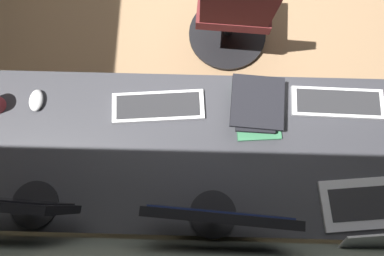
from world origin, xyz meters
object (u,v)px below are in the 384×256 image
object	(u,v)px
laptop_leftmost	(368,219)
book_stack_near	(257,106)
drawer_pedestal	(214,167)
keyboard_main	(337,103)
keyboard_spare	(158,106)
monitor_secondary	(3,204)
mouse_main	(36,100)
office_chair	(234,9)
monitor_primary	(217,216)

from	to	relation	value
laptop_leftmost	book_stack_near	size ratio (longest dim) A/B	1.19
drawer_pedestal	book_stack_near	xyz separation A→B (m)	(-0.16, -0.23, 0.43)
keyboard_main	keyboard_spare	bearing A→B (deg)	2.61
drawer_pedestal	monitor_secondary	xyz separation A→B (m)	(0.79, 0.22, 0.62)
laptop_leftmost	mouse_main	bearing A→B (deg)	-18.53
laptop_leftmost	keyboard_main	distance (m)	0.52
keyboard_main	mouse_main	bearing A→B (deg)	1.08
mouse_main	book_stack_near	bearing A→B (deg)	179.37
keyboard_main	mouse_main	size ratio (longest dim) A/B	4.07
office_chair	monitor_secondary	bearing A→B (deg)	52.26
mouse_main	keyboard_main	bearing A→B (deg)	-178.92
mouse_main	office_chair	xyz separation A→B (m)	(-0.95, -0.70, -0.29)
drawer_pedestal	keyboard_main	world-z (taller)	keyboard_main
keyboard_spare	office_chair	bearing A→B (deg)	-118.80
monitor_secondary	book_stack_near	bearing A→B (deg)	-154.74
laptop_leftmost	monitor_primary	bearing A→B (deg)	-0.41
monitor_primary	office_chair	xyz separation A→B (m)	(-0.13, -1.18, -0.52)
drawer_pedestal	mouse_main	world-z (taller)	mouse_main
mouse_main	office_chair	size ratio (longest dim) A/B	0.11
drawer_pedestal	monitor_secondary	world-z (taller)	monitor_secondary
monitor_primary	book_stack_near	world-z (taller)	monitor_primary
drawer_pedestal	monitor_primary	distance (m)	0.67
drawer_pedestal	monitor_secondary	bearing A→B (deg)	15.66
drawer_pedestal	mouse_main	bearing A→B (deg)	-15.75
monitor_secondary	mouse_main	distance (m)	0.51
book_stack_near	office_chair	xyz separation A→B (m)	(0.06, -0.71, -0.32)
mouse_main	monitor_primary	bearing A→B (deg)	149.43
keyboard_spare	monitor_primary	bearing A→B (deg)	118.51
monitor_primary	book_stack_near	distance (m)	0.54
monitor_secondary	keyboard_main	bearing A→B (deg)	-159.91
monitor_secondary	laptop_leftmost	xyz separation A→B (m)	(-1.40, 0.03, -0.19)
drawer_pedestal	office_chair	world-z (taller)	office_chair
laptop_leftmost	monitor_secondary	bearing A→B (deg)	-1.07
laptop_leftmost	keyboard_main	xyz separation A→B (m)	(0.07, -0.51, -0.04)
monitor_primary	mouse_main	xyz separation A→B (m)	(0.82, -0.48, -0.23)
monitor_secondary	office_chair	bearing A→B (deg)	-127.74
drawer_pedestal	book_stack_near	size ratio (longest dim) A/B	2.29
keyboard_spare	office_chair	world-z (taller)	office_chair
monitor_secondary	office_chair	size ratio (longest dim) A/B	0.49
mouse_main	office_chair	distance (m)	1.21
keyboard_main	keyboard_spare	distance (m)	0.82
keyboard_main	drawer_pedestal	bearing A→B (deg)	26.16
mouse_main	book_stack_near	distance (m)	1.01
monitor_primary	mouse_main	bearing A→B (deg)	-30.57
drawer_pedestal	office_chair	distance (m)	0.95
drawer_pedestal	laptop_leftmost	distance (m)	0.78
monitor_secondary	book_stack_near	distance (m)	1.07
laptop_leftmost	drawer_pedestal	bearing A→B (deg)	-22.25
monitor_secondary	book_stack_near	size ratio (longest dim) A/B	1.56
monitor_primary	keyboard_spare	bearing A→B (deg)	-61.49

